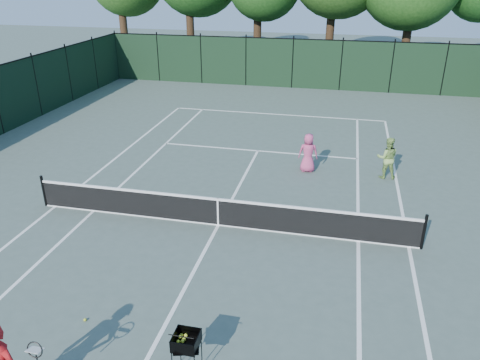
% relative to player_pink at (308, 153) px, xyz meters
% --- Properties ---
extents(ground, '(90.00, 90.00, 0.00)m').
position_rel_player_pink_xyz_m(ground, '(-2.23, -4.71, -0.74)').
color(ground, '#48584F').
rests_on(ground, ground).
extents(sideline_doubles_left, '(0.10, 23.77, 0.01)m').
position_rel_player_pink_xyz_m(sideline_doubles_left, '(-7.71, -4.71, -0.74)').
color(sideline_doubles_left, white).
rests_on(sideline_doubles_left, ground).
extents(sideline_doubles_right, '(0.10, 23.77, 0.01)m').
position_rel_player_pink_xyz_m(sideline_doubles_right, '(3.26, -4.71, -0.74)').
color(sideline_doubles_right, white).
rests_on(sideline_doubles_right, ground).
extents(sideline_singles_left, '(0.10, 23.77, 0.01)m').
position_rel_player_pink_xyz_m(sideline_singles_left, '(-6.34, -4.71, -0.74)').
color(sideline_singles_left, white).
rests_on(sideline_singles_left, ground).
extents(sideline_singles_right, '(0.10, 23.77, 0.01)m').
position_rel_player_pink_xyz_m(sideline_singles_right, '(1.89, -4.71, -0.74)').
color(sideline_singles_right, white).
rests_on(sideline_singles_right, ground).
extents(baseline_far, '(10.97, 0.10, 0.01)m').
position_rel_player_pink_xyz_m(baseline_far, '(-2.23, 7.18, -0.74)').
color(baseline_far, white).
rests_on(baseline_far, ground).
extents(service_line_far, '(8.23, 0.10, 0.01)m').
position_rel_player_pink_xyz_m(service_line_far, '(-2.23, 1.69, -0.74)').
color(service_line_far, white).
rests_on(service_line_far, ground).
extents(center_service_line, '(0.10, 12.80, 0.01)m').
position_rel_player_pink_xyz_m(center_service_line, '(-2.23, -4.71, -0.74)').
color(center_service_line, white).
rests_on(center_service_line, ground).
extents(tennis_net, '(11.69, 0.09, 1.06)m').
position_rel_player_pink_xyz_m(tennis_net, '(-2.23, -4.71, -0.27)').
color(tennis_net, black).
rests_on(tennis_net, ground).
extents(fence_far, '(24.00, 0.05, 3.00)m').
position_rel_player_pink_xyz_m(fence_far, '(-2.23, 13.29, 0.76)').
color(fence_far, black).
rests_on(fence_far, ground).
extents(player_pink, '(0.76, 0.53, 1.48)m').
position_rel_player_pink_xyz_m(player_pink, '(0.00, 0.00, 0.00)').
color(player_pink, '#C34576').
rests_on(player_pink, ground).
extents(player_green, '(0.80, 0.65, 1.56)m').
position_rel_player_pink_xyz_m(player_green, '(2.85, 0.04, 0.04)').
color(player_green, '#8AB259').
rests_on(player_green, ground).
extents(ball_hopper, '(0.59, 0.59, 0.91)m').
position_rel_player_pink_xyz_m(ball_hopper, '(-1.34, -10.23, 0.02)').
color(ball_hopper, black).
rests_on(ball_hopper, ground).
extents(loose_ball_midcourt, '(0.07, 0.07, 0.07)m').
position_rel_player_pink_xyz_m(loose_ball_midcourt, '(-3.99, -9.39, -0.71)').
color(loose_ball_midcourt, gold).
rests_on(loose_ball_midcourt, ground).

